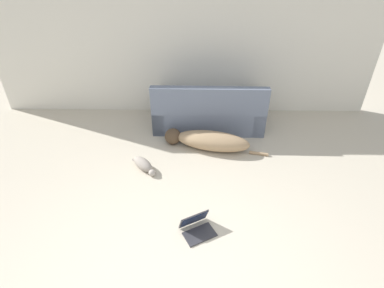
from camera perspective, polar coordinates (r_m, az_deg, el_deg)
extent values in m
plane|color=#BCB29E|center=(3.16, -4.03, -25.34)|extent=(20.00, 20.00, 0.00)
cube|color=silver|center=(5.51, -1.62, 18.50)|extent=(6.89, 0.06, 2.54)
cube|color=slate|center=(5.33, 3.09, 5.58)|extent=(1.89, 0.87, 0.40)
cube|color=slate|center=(4.82, 3.32, 8.12)|extent=(1.88, 0.17, 0.46)
cube|color=slate|center=(5.39, 12.10, 6.00)|extent=(0.21, 0.85, 0.54)
cube|color=slate|center=(5.34, -5.95, 6.34)|extent=(0.21, 0.85, 0.54)
ellipsoid|color=#A38460|center=(4.71, 3.97, 0.59)|extent=(1.22, 0.64, 0.29)
sphere|color=#493726|center=(4.84, -3.66, 1.46)|extent=(0.32, 0.32, 0.27)
cylinder|color=#A38460|center=(4.74, 12.58, -1.76)|extent=(0.29, 0.11, 0.05)
ellipsoid|color=gray|center=(4.37, -9.34, -3.77)|extent=(0.38, 0.39, 0.16)
sphere|color=#A89E93|center=(4.24, -7.63, -5.45)|extent=(0.14, 0.14, 0.10)
cylinder|color=gray|center=(4.58, -10.94, -3.13)|extent=(0.08, 0.09, 0.02)
cube|color=#2D2D33|center=(3.49, 1.47, -16.82)|extent=(0.40, 0.35, 0.02)
cube|color=#2D2D33|center=(3.50, 0.33, -14.08)|extent=(0.35, 0.25, 0.20)
cube|color=#0F1938|center=(3.49, 0.40, -14.19)|extent=(0.32, 0.22, 0.18)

